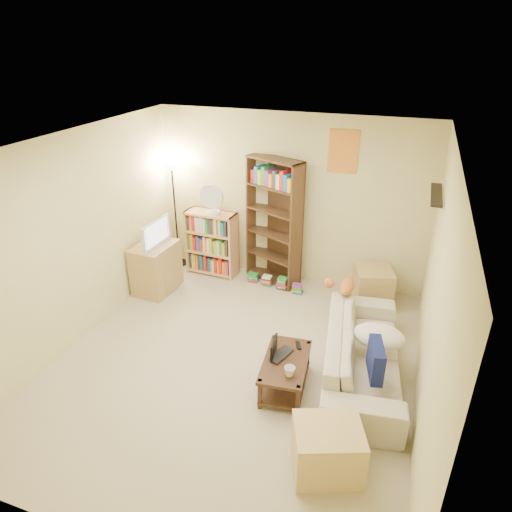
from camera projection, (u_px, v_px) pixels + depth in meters
name	position (u px, v px, depth m)	size (l,w,h in m)	color
room	(231.00, 235.00, 4.59)	(4.50, 4.54, 2.52)	beige
sofa	(363.00, 353.00, 4.99)	(1.06, 2.13, 0.60)	beige
navy_pillow	(376.00, 360.00, 4.46)	(0.39, 0.12, 0.35)	#121A51
cream_blanket	(379.00, 336.00, 4.91)	(0.55, 0.39, 0.24)	silver
tabby_cat	(344.00, 286.00, 5.56)	(0.47, 0.21, 0.16)	orange
coffee_table	(285.00, 371.00, 4.84)	(0.53, 0.86, 0.36)	#3F2318
laptop	(285.00, 356.00, 4.82)	(0.30, 0.37, 0.03)	black
laptop_screen	(274.00, 347.00, 4.80)	(0.01, 0.27, 0.18)	white
mug	(290.00, 371.00, 4.55)	(0.14, 0.14, 0.10)	white
tv_remote	(298.00, 345.00, 4.99)	(0.05, 0.15, 0.02)	black
tv_stand	(156.00, 268.00, 6.66)	(0.48, 0.67, 0.72)	tan
television	(152.00, 233.00, 6.42)	(0.13, 0.66, 0.38)	black
tall_bookshelf	(274.00, 219.00, 6.64)	(0.90, 0.59, 1.90)	#482D1B
short_bookshelf	(212.00, 243.00, 7.08)	(0.81, 0.36, 1.01)	tan
desk_fan	(212.00, 199.00, 6.70)	(0.36, 0.20, 0.46)	white
floor_lamp	(173.00, 185.00, 6.97)	(0.29, 0.29, 1.70)	black
side_table	(373.00, 287.00, 6.31)	(0.48, 0.48, 0.55)	tan
end_cabinet	(327.00, 450.00, 3.91)	(0.58, 0.48, 0.48)	#DDBD6C
book_stacks	(275.00, 282.00, 6.83)	(0.89, 0.23, 0.19)	red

